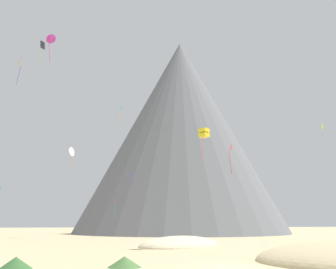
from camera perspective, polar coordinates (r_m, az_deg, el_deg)
ground_plane at (r=32.98m, az=8.57°, el=-17.60°), size 400.00×400.00×0.00m
dune_foreground_left at (r=58.73m, az=1.69°, el=-15.13°), size 16.89×17.71×2.79m
bush_far_right at (r=32.38m, az=-6.00°, el=-17.06°), size 3.35×3.35×0.80m
bush_scatter_east at (r=33.19m, az=-20.24°, el=-16.25°), size 2.51×2.51×0.85m
rock_massif at (r=123.62m, az=1.54°, el=-1.65°), size 82.27×82.27×57.19m
kite_lime_mid at (r=71.27m, az=20.50°, el=1.03°), size 0.80×0.83×0.87m
kite_red_low at (r=91.05m, az=-7.39°, el=-9.54°), size 0.40×0.57×3.82m
kite_magenta_high at (r=71.56m, az=-15.87°, el=12.56°), size 1.68×0.79×5.06m
kite_orange_high at (r=86.76m, az=-19.84°, el=8.92°), size 0.70×0.81×5.54m
kite_indigo_low at (r=87.47m, az=-4.91°, el=-5.96°), size 0.35×0.92×3.58m
kite_rainbow_mid at (r=75.89m, az=8.63°, el=-2.75°), size 0.70×0.55×5.15m
kite_black_high at (r=78.39m, az=-16.94°, el=11.49°), size 0.80×0.94×4.06m
kite_cyan_mid at (r=78.24m, az=-6.54°, el=3.17°), size 0.48×0.89×3.36m
kite_white_mid at (r=90.65m, az=-13.21°, el=-2.35°), size 1.56×2.05×4.86m
kite_yellow_mid at (r=54.89m, az=4.98°, el=0.18°), size 1.57×1.57×4.33m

